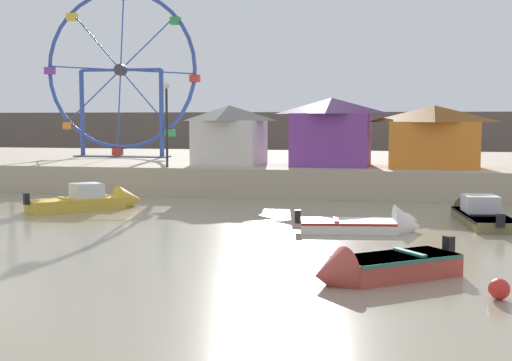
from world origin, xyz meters
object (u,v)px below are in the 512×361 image
at_px(carnival_booth_purple_stall, 331,131).
at_px(carnival_booth_orange_canopy, 434,135).
at_px(mooring_buoy_orange, 499,289).
at_px(motorboat_white_red_stripe, 374,225).
at_px(motorboat_mustard_yellow, 95,201).
at_px(carnival_booth_white_ticket, 229,134).
at_px(promenade_lamp_near, 167,112).
at_px(ferris_wheel_blue_frame, 121,73).
at_px(motorboat_faded_red, 376,268).
at_px(motorboat_olive_wood, 476,213).

height_order(carnival_booth_purple_stall, carnival_booth_orange_canopy, carnival_booth_purple_stall).
distance_m(carnival_booth_purple_stall, mooring_buoy_orange, 20.55).
distance_m(motorboat_white_red_stripe, mooring_buoy_orange, 8.58).
xyz_separation_m(motorboat_mustard_yellow, carnival_booth_white_ticket, (3.72, 8.12, 2.62)).
distance_m(motorboat_mustard_yellow, mooring_buoy_orange, 18.39).
height_order(motorboat_mustard_yellow, promenade_lamp_near, promenade_lamp_near).
bearing_deg(motorboat_white_red_stripe, ferris_wheel_blue_frame, 125.21).
bearing_deg(mooring_buoy_orange, motorboat_mustard_yellow, 141.05).
height_order(carnival_booth_white_ticket, promenade_lamp_near, promenade_lamp_near).
distance_m(motorboat_faded_red, carnival_booth_orange_canopy, 18.50).
xyz_separation_m(motorboat_faded_red, carnival_booth_purple_stall, (-2.79, 18.43, 2.84)).
distance_m(carnival_booth_purple_stall, carnival_booth_orange_canopy, 4.97).
bearing_deg(promenade_lamp_near, motorboat_white_red_stripe, -40.98).
bearing_deg(carnival_booth_purple_stall, carnival_booth_white_ticket, -179.04).
height_order(ferris_wheel_blue_frame, mooring_buoy_orange, ferris_wheel_blue_frame).
height_order(motorboat_faded_red, carnival_booth_purple_stall, carnival_booth_purple_stall).
bearing_deg(carnival_booth_white_ticket, motorboat_mustard_yellow, -109.44).
distance_m(motorboat_mustard_yellow, carnival_booth_white_ticket, 9.31).
relative_size(motorboat_olive_wood, ferris_wheel_blue_frame, 0.55).
bearing_deg(carnival_booth_purple_stall, motorboat_mustard_yellow, -136.62).
height_order(ferris_wheel_blue_frame, carnival_booth_white_ticket, ferris_wheel_blue_frame).
bearing_deg(motorboat_faded_red, promenade_lamp_near, -94.69).
xyz_separation_m(carnival_booth_orange_canopy, carnival_booth_white_ticket, (-10.22, 0.30, 0.03)).
distance_m(motorboat_mustard_yellow, carnival_booth_purple_stall, 12.40).
bearing_deg(promenade_lamp_near, carnival_booth_purple_stall, 18.62).
distance_m(motorboat_olive_wood, carnival_booth_purple_stall, 10.64).
relative_size(motorboat_faded_red, ferris_wheel_blue_frame, 0.36).
height_order(promenade_lamp_near, mooring_buoy_orange, promenade_lamp_near).
relative_size(motorboat_mustard_yellow, carnival_booth_orange_canopy, 0.95).
xyz_separation_m(motorboat_mustard_yellow, mooring_buoy_orange, (14.31, -11.56, -0.11)).
xyz_separation_m(motorboat_white_red_stripe, ferris_wheel_blue_frame, (-16.03, 17.03, 6.31)).
bearing_deg(mooring_buoy_orange, motorboat_white_red_stripe, 108.97).
xyz_separation_m(motorboat_olive_wood, motorboat_white_red_stripe, (-3.60, -3.30, -0.08)).
height_order(ferris_wheel_blue_frame, promenade_lamp_near, ferris_wheel_blue_frame).
bearing_deg(carnival_booth_purple_stall, carnival_booth_orange_canopy, -1.47).
distance_m(carnival_booth_purple_stall, promenade_lamp_near, 8.21).
bearing_deg(carnival_booth_white_ticket, ferris_wheel_blue_frame, 151.64).
bearing_deg(carnival_booth_purple_stall, motorboat_olive_wood, -51.85).
relative_size(motorboat_olive_wood, carnival_booth_orange_canopy, 1.22).
bearing_deg(ferris_wheel_blue_frame, motorboat_mustard_yellow, -71.61).
distance_m(motorboat_olive_wood, carnival_booth_orange_canopy, 8.48).
distance_m(carnival_booth_orange_canopy, carnival_booth_white_ticket, 10.23).
bearing_deg(carnival_booth_orange_canopy, motorboat_olive_wood, -79.84).
relative_size(motorboat_mustard_yellow, promenade_lamp_near, 1.08).
bearing_deg(motorboat_faded_red, motorboat_olive_wood, -146.40).
distance_m(carnival_booth_orange_canopy, promenade_lamp_near, 12.96).
bearing_deg(motorboat_mustard_yellow, ferris_wheel_blue_frame, 61.11).
height_order(motorboat_faded_red, motorboat_mustard_yellow, motorboat_mustard_yellow).
xyz_separation_m(motorboat_white_red_stripe, promenade_lamp_near, (-10.27, 8.92, 3.84)).
xyz_separation_m(motorboat_mustard_yellow, ferris_wheel_blue_frame, (-4.51, 13.58, 6.17)).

